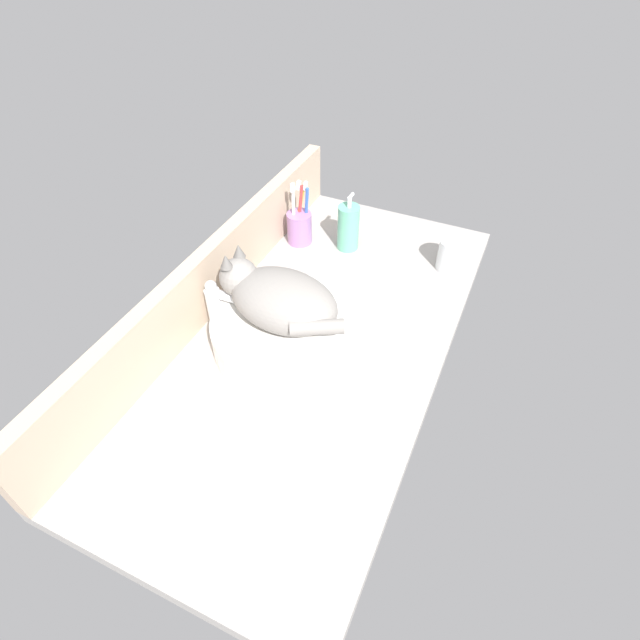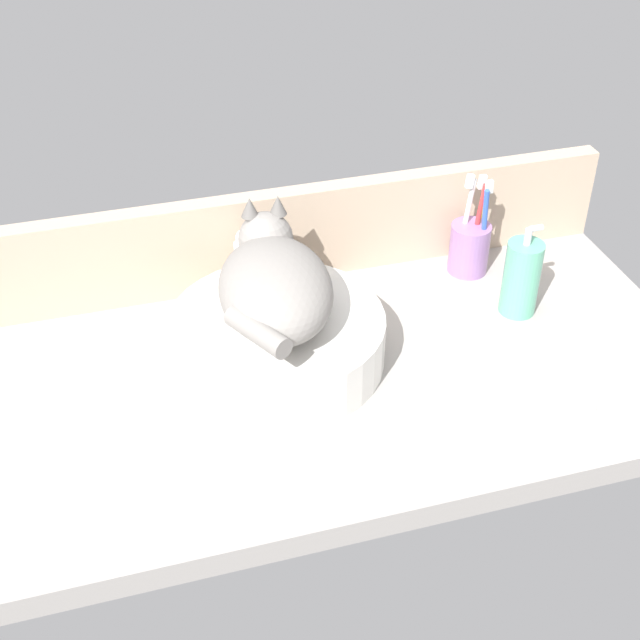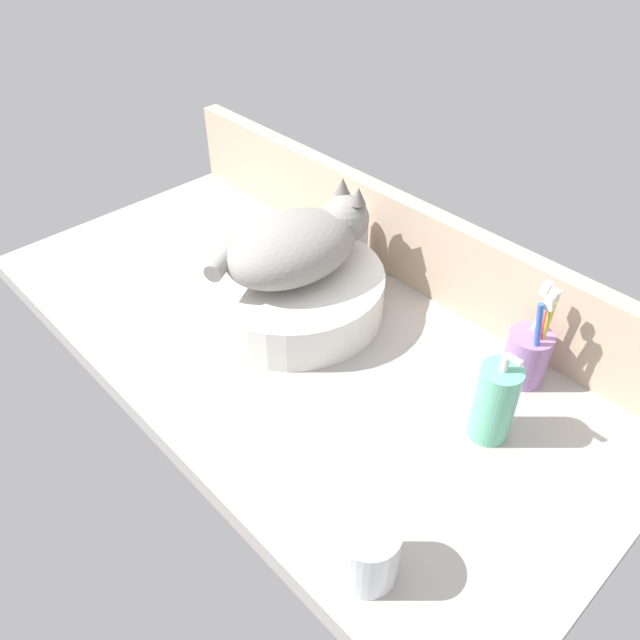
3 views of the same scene
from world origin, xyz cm
name	(u,v)px [view 2 (image 2 of 3)]	position (x,y,z in cm)	size (l,w,h in cm)	color
ground_plane	(319,384)	(0.00, 0.00, -2.00)	(121.41, 59.60, 4.00)	#9E9993
backsplash_panel	(274,237)	(0.00, 28.00, 8.46)	(121.41, 3.60, 16.93)	tan
sink_basin	(277,340)	(-5.23, 4.97, 4.13)	(33.44, 33.44, 8.26)	silver
cat	(274,282)	(-5.15, 6.34, 14.02)	(19.76, 31.92, 14.00)	gray
faucet	(247,266)	(-6.15, 22.07, 7.30)	(3.60, 11.84, 13.60)	silver
soap_dispenser	(521,278)	(36.95, 6.81, 6.71)	(6.11, 6.11, 16.50)	#60B793
toothbrush_cup	(470,245)	(34.01, 20.70, 5.28)	(7.11, 7.11, 18.70)	#996BA8
water_glass	(628,402)	(39.47, -22.56, 3.84)	(7.82, 7.82, 8.89)	white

